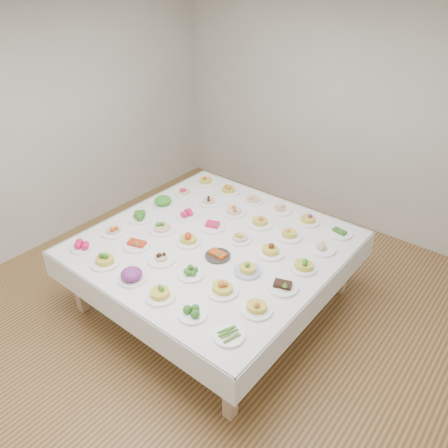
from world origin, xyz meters
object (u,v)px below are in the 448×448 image
Objects in this scene: display_table at (214,247)px; dish_18 at (163,200)px; dish_0 at (82,245)px; dish_35 at (339,231)px.

dish_18 is (-0.90, 0.18, 0.13)m from display_table.
dish_0 is at bearing -89.96° from dish_18.
display_table is 1.26m from dish_35.
dish_18 is at bearing 168.46° from display_table.
dish_35 reaches higher than display_table.
display_table is 9.79× the size of dish_18.
dish_18 reaches higher than display_table.
dish_0 is at bearing -135.22° from dish_35.
dish_0 is (-0.89, -0.88, 0.11)m from display_table.
display_table is at bearing 44.60° from dish_0.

